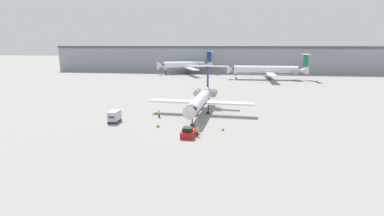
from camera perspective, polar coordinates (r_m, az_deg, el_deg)
The scene contains 11 objects.
ground_plane at distance 52.52m, azimuth -1.16°, elevation -5.50°, with size 600.00×600.00×0.00m, color gray.
terminal_building at distance 169.82m, azimuth 4.92°, elevation 9.32°, with size 180.00×16.80×14.22m.
airplane_main at distance 68.46m, azimuth 1.71°, elevation 1.71°, with size 23.76×25.78×10.21m.
pushback_tug at distance 52.74m, azimuth -0.71°, elevation -4.64°, with size 2.26×4.70×1.84m.
luggage_cart at distance 63.70m, azimuth -14.56°, elevation -1.59°, with size 1.80×3.26×2.35m.
worker_near_tug at distance 52.45m, azimuth 1.01°, elevation -4.50°, with size 0.40×0.24×1.71m.
worker_by_wing at distance 65.98m, azimuth -6.29°, elevation -1.01°, with size 0.40×0.25×1.76m.
traffic_cone_left at distance 58.74m, azimuth -6.49°, elevation -3.33°, with size 0.68×0.68×0.63m.
traffic_cone_right at distance 56.37m, azimuth 5.92°, elevation -4.00°, with size 0.52×0.52×0.61m.
airplane_parked_far_left at distance 157.31m, azimuth -1.26°, elevation 8.12°, with size 28.88×35.80×11.55m.
airplane_parked_far_right at distance 137.03m, azimuth 14.17°, elevation 6.99°, with size 35.05×32.90×11.19m.
Camera 1 is at (7.49, -49.42, 16.15)m, focal length 28.00 mm.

